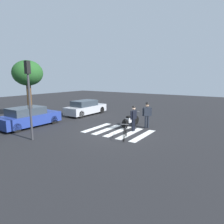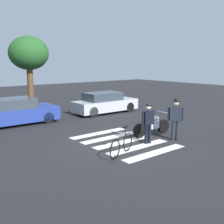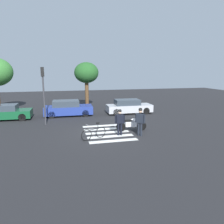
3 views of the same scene
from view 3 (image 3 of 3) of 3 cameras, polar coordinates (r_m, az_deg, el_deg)
name	(u,v)px [view 3 (image 3 of 3)]	position (r m, az deg, el deg)	size (l,w,h in m)	color
ground_plane	(108,132)	(14.59, -1.21, -5.54)	(60.00, 60.00, 0.00)	#232326
police_motorcycle	(131,124)	(14.89, 5.24, -3.38)	(2.16, 0.62, 1.04)	black
leaning_bicycle	(94,133)	(13.17, -4.93, -5.68)	(1.62, 0.72, 1.02)	black
officer_on_foot	(140,120)	(13.72, 7.62, -2.03)	(0.52, 0.52, 1.86)	#1E232D
officer_by_motorcycle	(120,120)	(13.74, 2.13, -2.27)	(0.66, 0.24, 1.74)	black
crosswalk_stripes	(108,132)	(14.59, -1.21, -5.52)	(3.02, 4.05, 0.01)	silver
car_green_compact	(6,113)	(20.25, -26.81, -0.13)	(4.12, 1.78, 1.30)	black
car_blue_hatchback	(68,108)	(20.12, -11.83, 0.96)	(4.42, 1.92, 1.43)	black
car_silver_sedan	(129,107)	(20.75, 4.53, 1.43)	(4.40, 1.72, 1.39)	black
traffic_light_pole	(43,87)	(16.90, -18.07, 6.49)	(0.25, 0.33, 4.43)	#38383D
street_tree_mid	(86,73)	(22.93, -6.93, 10.33)	(2.57, 2.57, 5.01)	brown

